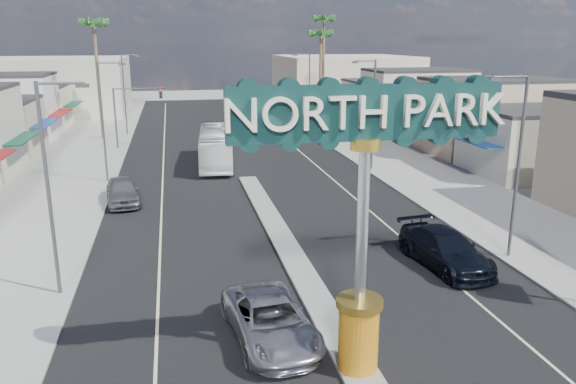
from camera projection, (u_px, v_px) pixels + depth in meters
name	position (u px, v px, depth m)	size (l,w,h in m)	color
ground	(246.00, 176.00, 44.90)	(160.00, 160.00, 0.00)	gray
road	(246.00, 176.00, 44.90)	(20.00, 120.00, 0.01)	black
median_island	(285.00, 244.00, 29.77)	(1.30, 30.00, 0.16)	gray
sidewalk_left	(61.00, 184.00, 42.15)	(8.00, 120.00, 0.12)	gray
sidewalk_right	(409.00, 167.00, 47.62)	(8.00, 120.00, 0.12)	gray
storefront_row_right	(448.00, 111.00, 61.09)	(12.00, 42.00, 6.00)	#B7B29E
backdrop_far_left	(56.00, 86.00, 82.07)	(20.00, 20.00, 8.00)	#B7B29E
backdrop_far_right	(344.00, 81.00, 90.67)	(20.00, 20.00, 8.00)	beige
gateway_sign	(364.00, 198.00, 16.87)	(8.20, 1.50, 9.15)	orange
traffic_signal_left	(134.00, 105.00, 55.21)	(5.09, 0.45, 6.00)	#47474C
traffic_signal_right	(314.00, 101.00, 58.80)	(5.09, 0.45, 6.00)	#47474C
streetlight_l_near	(51.00, 180.00, 22.64)	(2.03, 0.22, 9.00)	#47474C
streetlight_l_mid	(104.00, 116.00, 41.53)	(2.03, 0.22, 9.00)	#47474C
streetlight_l_far	(126.00, 90.00, 62.32)	(2.03, 0.22, 9.00)	#47474C
streetlight_r_near	(516.00, 158.00, 26.71)	(2.03, 0.22, 9.00)	#47474C
streetlight_r_mid	(372.00, 109.00, 45.61)	(2.03, 0.22, 9.00)	#47474C
streetlight_r_far	(308.00, 87.00, 66.40)	(2.03, 0.22, 9.00)	#47474C
palm_left_far	(94.00, 30.00, 58.24)	(2.60, 2.60, 13.10)	brown
palm_right_mid	(321.00, 39.00, 69.22)	(2.60, 2.60, 12.10)	brown
palm_right_far	(324.00, 25.00, 74.81)	(2.60, 2.60, 14.10)	brown
suv_left	(270.00, 320.00, 20.17)	(2.62, 5.69, 1.58)	#9F9FA3
suv_right	(445.00, 249.00, 26.80)	(2.41, 5.93, 1.72)	black
car_parked_left	(122.00, 191.00, 37.09)	(2.05, 5.10, 1.74)	#5D5D62
city_bus	(215.00, 147.00, 48.43)	(2.63, 11.24, 3.13)	white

